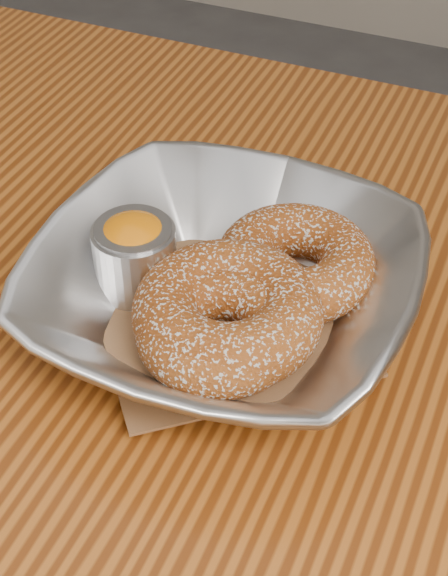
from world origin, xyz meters
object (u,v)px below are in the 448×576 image
at_px(donut_front, 218,330).
at_px(ramekin, 135,253).
at_px(donut_extra, 228,312).
at_px(donut_back, 295,262).
at_px(table, 93,495).
at_px(serving_bowl, 224,292).

relative_size(donut_front, ramekin, 1.82).
xyz_separation_m(donut_extra, ramekin, (-0.07, 0.02, 0.01)).
bearing_deg(donut_extra, donut_front, -90.94).
relative_size(donut_extra, ramekin, 2.13).
distance_m(donut_back, ramekin, 0.10).
bearing_deg(donut_front, ramekin, 154.18).
bearing_deg(donut_extra, table, -135.76).
height_order(table, donut_back, donut_back).
height_order(serving_bowl, donut_extra, serving_bowl).
xyz_separation_m(donut_back, donut_front, (-0.02, -0.07, -0.00)).
relative_size(table, donut_front, 13.03).
height_order(donut_front, donut_extra, donut_extra).
bearing_deg(serving_bowl, donut_front, -72.86).
distance_m(serving_bowl, donut_front, 0.03).
bearing_deg(donut_back, donut_extra, -108.85).
bearing_deg(table, donut_back, 55.01).
bearing_deg(serving_bowl, ramekin, 176.62).
bearing_deg(donut_front, donut_extra, 89.06).
bearing_deg(donut_extra, serving_bowl, 119.26).
distance_m(serving_bowl, donut_back, 0.05).
xyz_separation_m(table, donut_extra, (0.06, 0.06, 0.13)).
xyz_separation_m(table, donut_front, (0.06, 0.05, 0.13)).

